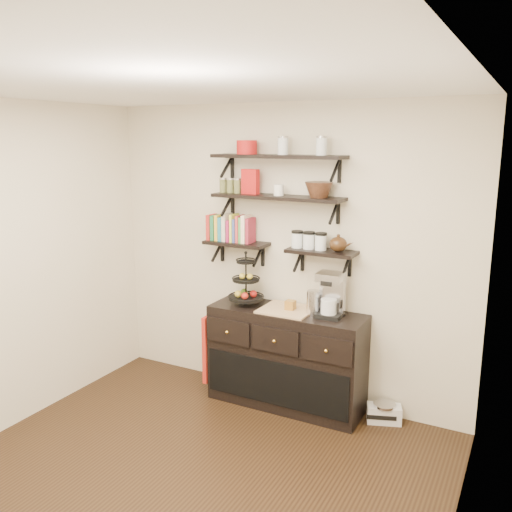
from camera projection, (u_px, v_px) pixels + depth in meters
The scene contains 22 objects.
floor at pixel (174, 493), 3.73m from camera, with size 3.50×3.50×0.00m, color black.
ceiling at pixel (159, 84), 3.15m from camera, with size 3.50×3.50×0.02m, color white.
back_wall at pixel (283, 254), 4.95m from camera, with size 3.50×0.02×2.70m, color beige.
right_wall at pixel (457, 355), 2.65m from camera, with size 0.02×3.50×2.70m, color beige.
shelf_top at pixel (278, 157), 4.65m from camera, with size 1.20×0.27×0.23m.
shelf_mid at pixel (277, 197), 4.73m from camera, with size 1.20×0.27×0.23m.
shelf_low_left at pixel (237, 244), 5.03m from camera, with size 0.60×0.25×0.23m.
shelf_low_right at pixel (322, 253), 4.65m from camera, with size 0.60×0.25×0.23m.
cookbooks at pixel (232, 229), 5.02m from camera, with size 0.43×0.15×0.26m.
glass_canisters at pixel (309, 241), 4.68m from camera, with size 0.32×0.10×0.13m.
sideboard at pixel (286, 358), 4.87m from camera, with size 1.40×0.50×0.92m.
fruit_stand at pixel (246, 287), 4.93m from camera, with size 0.32×0.32×0.47m.
candle at pixel (290, 305), 4.75m from camera, with size 0.08×0.08×0.08m, color #926121.
coffee_maker at pixel (331, 295), 4.58m from camera, with size 0.22×0.21×0.39m.
thermal_carafe at pixel (313, 303), 4.62m from camera, with size 0.11×0.11×0.22m, color silver.
apron at pixel (212, 347), 5.12m from camera, with size 0.04×0.28×0.64m, color #B61314.
radio at pixel (384, 413), 4.64m from camera, with size 0.32×0.24×0.17m.
recipe_box at pixel (250, 182), 4.82m from camera, with size 0.16×0.06×0.22m, color #AC1413.
walnut_bowl at pixel (319, 190), 4.53m from camera, with size 0.24×0.24×0.13m, color black, non-canonical shape.
ramekins at pixel (279, 190), 4.70m from camera, with size 0.09×0.09×0.10m, color white.
teapot at pixel (338, 243), 4.56m from camera, with size 0.20×0.15×0.15m, color #362010, non-canonical shape.
red_pot at pixel (247, 147), 4.77m from camera, with size 0.18×0.18×0.12m, color #AC1413.
Camera 1 is at (2.03, -2.65, 2.39)m, focal length 38.00 mm.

